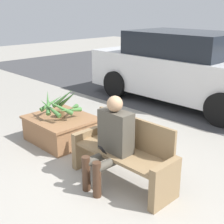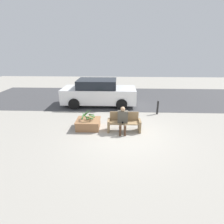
{
  "view_description": "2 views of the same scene",
  "coord_description": "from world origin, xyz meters",
  "px_view_note": "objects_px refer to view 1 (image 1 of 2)",
  "views": [
    {
      "loc": [
        2.44,
        -2.27,
        2.17
      ],
      "look_at": [
        -0.71,
        0.8,
        0.68
      ],
      "focal_mm": 50.0,
      "sensor_mm": 36.0,
      "label": 1
    },
    {
      "loc": [
        -0.29,
        -6.71,
        3.56
      ],
      "look_at": [
        -0.56,
        0.39,
        0.87
      ],
      "focal_mm": 28.0,
      "sensor_mm": 36.0,
      "label": 2
    }
  ],
  "objects_px": {
    "potted_plant": "(60,105)",
    "planter_box": "(61,128)",
    "parked_car": "(184,68)",
    "person_seated": "(111,138)",
    "bench": "(125,154)"
  },
  "relations": [
    {
      "from": "person_seated",
      "to": "planter_box",
      "type": "distance_m",
      "value": 1.65
    },
    {
      "from": "potted_plant",
      "to": "parked_car",
      "type": "bearing_deg",
      "value": 88.25
    },
    {
      "from": "planter_box",
      "to": "potted_plant",
      "type": "bearing_deg",
      "value": -1.44
    },
    {
      "from": "planter_box",
      "to": "parked_car",
      "type": "relative_size",
      "value": 0.24
    },
    {
      "from": "potted_plant",
      "to": "planter_box",
      "type": "bearing_deg",
      "value": 178.56
    },
    {
      "from": "planter_box",
      "to": "parked_car",
      "type": "height_order",
      "value": "parked_car"
    },
    {
      "from": "potted_plant",
      "to": "person_seated",
      "type": "bearing_deg",
      "value": -12.41
    },
    {
      "from": "bench",
      "to": "potted_plant",
      "type": "height_order",
      "value": "potted_plant"
    },
    {
      "from": "bench",
      "to": "planter_box",
      "type": "bearing_deg",
      "value": 173.97
    },
    {
      "from": "person_seated",
      "to": "parked_car",
      "type": "distance_m",
      "value": 4.06
    },
    {
      "from": "person_seated",
      "to": "parked_car",
      "type": "relative_size",
      "value": 0.25
    },
    {
      "from": "person_seated",
      "to": "parked_car",
      "type": "xyz_separation_m",
      "value": [
        -1.44,
        3.79,
        0.17
      ]
    },
    {
      "from": "planter_box",
      "to": "potted_plant",
      "type": "distance_m",
      "value": 0.41
    },
    {
      "from": "parked_car",
      "to": "planter_box",
      "type": "bearing_deg",
      "value": -91.98
    },
    {
      "from": "parked_car",
      "to": "person_seated",
      "type": "bearing_deg",
      "value": -69.19
    }
  ]
}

